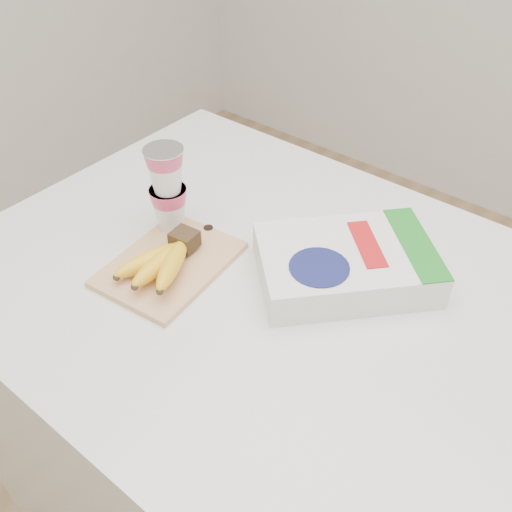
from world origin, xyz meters
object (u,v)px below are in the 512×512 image
Objects in this scene: yogurt_stack at (167,186)px; cereal_box at (346,264)px; cutting_board at (170,264)px; bananas at (163,260)px; table at (292,449)px.

yogurt_stack is 0.48× the size of cereal_box.
cutting_board is 1.44× the size of yogurt_stack.
bananas reaches higher than cutting_board.
cereal_box is at bearing 37.20° from bananas.
cereal_box reaches higher than bananas.
bananas is 0.49× the size of cereal_box.
yogurt_stack reaches higher than cutting_board.
bananas is at bearing -99.81° from cereal_box.
yogurt_stack is (-0.33, -0.01, 0.61)m from table.
cereal_box is at bearing 75.16° from table.
bananas is (0.01, -0.02, 0.03)m from cutting_board.
table is at bearing -61.85° from cereal_box.
table is 0.57m from cutting_board.
cereal_box is (0.28, 0.18, 0.03)m from cutting_board.
cutting_board reaches higher than table.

